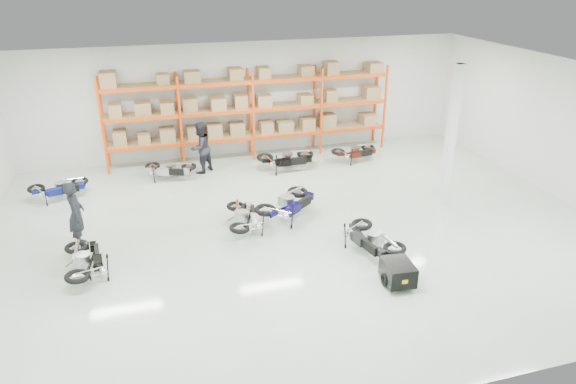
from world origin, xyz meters
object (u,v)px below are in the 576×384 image
object	(u,v)px
moto_blue_centre	(289,200)
person_left	(76,214)
moto_back_b	(169,166)
moto_silver_left	(245,213)
person_back	(200,148)
moto_touring_right	(371,235)
moto_back_a	(58,185)
trailer	(398,272)
moto_back_c	(287,155)
moto_black_far_left	(85,257)
moto_back_d	(356,149)

from	to	relation	value
moto_blue_centre	person_left	bearing A→B (deg)	53.13
moto_back_b	person_left	bearing A→B (deg)	165.47
moto_silver_left	person_back	size ratio (longest dim) A/B	0.89
moto_silver_left	person_left	bearing A→B (deg)	2.26
moto_touring_right	moto_back_a	bearing A→B (deg)	133.18
moto_back_a	moto_back_b	distance (m)	3.74
moto_silver_left	moto_back_a	distance (m)	6.76
trailer	moto_back_a	bearing A→B (deg)	142.50
trailer	moto_back_a	distance (m)	11.51
moto_silver_left	trailer	xyz separation A→B (m)	(3.01, -3.84, -0.18)
moto_back_b	person_left	size ratio (longest dim) A/B	0.85
moto_blue_centre	moto_back_c	xyz separation A→B (m)	(1.05, 3.90, -0.02)
moto_back_c	person_left	distance (m)	8.15
moto_black_far_left	moto_back_d	distance (m)	11.34
moto_back_d	person_back	world-z (taller)	person_back
moto_silver_left	moto_black_far_left	distance (m)	4.52
trailer	moto_back_c	xyz separation A→B (m)	(-0.50, 8.16, 0.23)
moto_silver_left	trailer	size ratio (longest dim) A/B	1.19
trailer	moto_back_b	size ratio (longest dim) A/B	0.89
moto_touring_right	person_left	size ratio (longest dim) A/B	0.94
moto_touring_right	moto_back_c	size ratio (longest dim) A/B	0.94
trailer	person_left	distance (m)	8.73
moto_back_c	person_back	distance (m)	3.25
moto_back_b	moto_back_d	world-z (taller)	moto_back_d
trailer	moto_blue_centre	bearing A→B (deg)	114.64
moto_back_b	moto_silver_left	bearing A→B (deg)	-139.73
moto_touring_right	moto_back_d	xyz separation A→B (m)	(2.41, 6.75, -0.05)
moto_touring_right	moto_back_b	xyz separation A→B (m)	(-4.87, 6.87, -0.05)
moto_blue_centre	person_back	world-z (taller)	person_back
trailer	moto_back_b	distance (m)	9.77
moto_back_b	moto_back_d	bearing A→B (deg)	-72.63
moto_silver_left	moto_touring_right	bearing A→B (deg)	150.10
moto_black_far_left	moto_back_b	world-z (taller)	moto_black_far_left
person_left	person_back	distance (m)	6.09
moto_silver_left	moto_back_b	world-z (taller)	moto_silver_left
moto_touring_right	moto_back_a	size ratio (longest dim) A/B	1.09
moto_back_d	trailer	bearing A→B (deg)	155.80
trailer	moto_silver_left	bearing A→B (deg)	132.70
person_left	person_back	world-z (taller)	person_back
person_left	moto_back_c	bearing A→B (deg)	-64.96
moto_back_a	person_back	bearing A→B (deg)	-88.88
moto_back_d	moto_blue_centre	bearing A→B (deg)	127.83
moto_touring_right	person_left	distance (m)	8.07
person_back	trailer	bearing A→B (deg)	72.69
moto_black_far_left	moto_back_a	size ratio (longest dim) A/B	1.06
moto_black_far_left	moto_back_b	xyz separation A→B (m)	(2.47, 5.92, -0.04)
moto_back_b	person_back	distance (m)	1.35
moto_back_b	moto_back_c	bearing A→B (deg)	-75.67
moto_black_far_left	moto_back_c	size ratio (longest dim) A/B	0.91
moto_touring_right	moto_silver_left	bearing A→B (deg)	132.12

